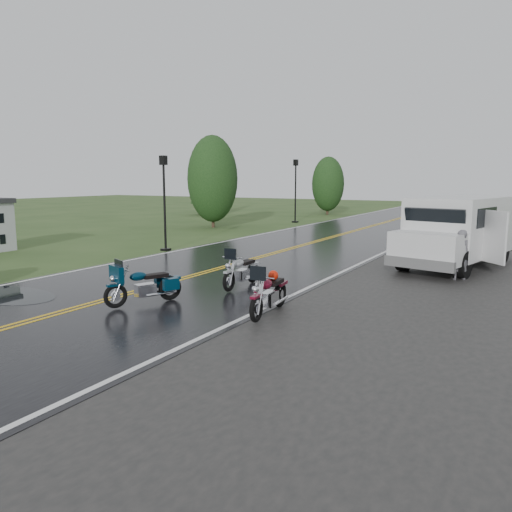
# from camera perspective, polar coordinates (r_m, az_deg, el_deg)

# --- Properties ---
(ground) EXTENTS (120.00, 120.00, 0.00)m
(ground) POSITION_cam_1_polar(r_m,az_deg,el_deg) (13.33, -14.93, -4.49)
(ground) COLOR #2D471E
(ground) RESTS_ON ground
(road) EXTENTS (8.00, 100.00, 0.04)m
(road) POSITION_cam_1_polar(r_m,az_deg,el_deg) (21.49, 4.04, 0.83)
(road) COLOR black
(road) RESTS_ON ground
(motorcycle_red) EXTENTS (0.93, 2.02, 1.15)m
(motorcycle_red) POSITION_cam_1_polar(r_m,az_deg,el_deg) (10.28, 0.03, -4.82)
(motorcycle_red) COLOR #5D0A1D
(motorcycle_red) RESTS_ON ground
(motorcycle_teal) EXTENTS (1.39, 2.03, 1.13)m
(motorcycle_teal) POSITION_cam_1_polar(r_m,az_deg,el_deg) (11.84, -15.80, -3.39)
(motorcycle_teal) COLOR #05263A
(motorcycle_teal) RESTS_ON ground
(motorcycle_silver) EXTENTS (0.78, 1.93, 1.12)m
(motorcycle_silver) POSITION_cam_1_polar(r_m,az_deg,el_deg) (13.09, -3.13, -1.94)
(motorcycle_silver) COLOR #A4A7AB
(motorcycle_silver) RESTS_ON ground
(van_white) EXTENTS (3.63, 6.58, 2.44)m
(van_white) POSITION_cam_1_polar(r_m,az_deg,el_deg) (16.79, 16.66, 2.37)
(van_white) COLOR silver
(van_white) RESTS_ON ground
(person_at_van) EXTENTS (0.65, 0.61, 1.50)m
(person_at_van) POSITION_cam_1_polar(r_m,az_deg,el_deg) (15.89, 22.29, 0.01)
(person_at_van) COLOR #535258
(person_at_van) RESTS_ON ground
(lamp_post_near_left) EXTENTS (0.34, 0.34, 3.99)m
(lamp_post_near_left) POSITION_cam_1_polar(r_m,az_deg,el_deg) (21.17, -10.42, 5.95)
(lamp_post_near_left) COLOR black
(lamp_post_near_left) RESTS_ON ground
(lamp_post_far_left) EXTENTS (0.37, 0.37, 4.35)m
(lamp_post_far_left) POSITION_cam_1_polar(r_m,az_deg,el_deg) (34.57, 4.53, 7.43)
(lamp_post_far_left) COLOR black
(lamp_post_far_left) RESTS_ON ground
(tree_left_mid) EXTENTS (3.09, 3.09, 4.83)m
(tree_left_mid) POSITION_cam_1_polar(r_m,az_deg,el_deg) (31.10, -4.97, 7.71)
(tree_left_mid) COLOR #1E3D19
(tree_left_mid) RESTS_ON ground
(tree_left_far) EXTENTS (2.69, 2.69, 4.14)m
(tree_left_far) POSITION_cam_1_polar(r_m,az_deg,el_deg) (42.78, 8.21, 7.49)
(tree_left_far) COLOR #1E3D19
(tree_left_far) RESTS_ON ground
(pine_left_far) EXTENTS (2.63, 2.63, 5.49)m
(pine_left_far) POSITION_cam_1_polar(r_m,az_deg,el_deg) (41.97, -5.73, 8.43)
(pine_left_far) COLOR #1E3D19
(pine_left_far) RESTS_ON ground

